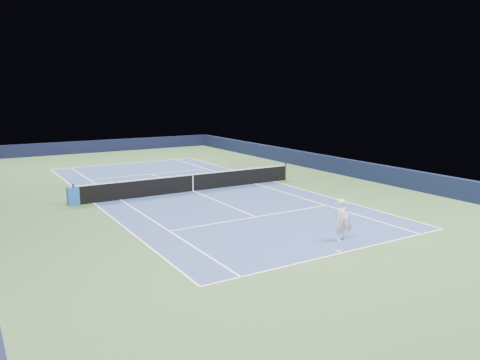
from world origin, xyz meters
TOP-DOWN VIEW (x-y plane):
  - ground at (0.00, 0.00)m, footprint 40.00×40.00m
  - wall_far at (0.00, 19.82)m, footprint 22.00×0.35m
  - wall_right at (10.82, 0.00)m, footprint 0.35×40.00m
  - court_surface at (0.00, 0.00)m, footprint 10.97×23.77m
  - baseline_far at (0.00, 11.88)m, footprint 10.97×0.08m
  - baseline_near at (0.00, -11.88)m, footprint 10.97×0.08m
  - sideline_doubles_right at (5.49, 0.00)m, footprint 0.08×23.77m
  - sideline_doubles_left at (-5.49, 0.00)m, footprint 0.08×23.77m
  - sideline_singles_right at (4.12, 0.00)m, footprint 0.08×23.77m
  - sideline_singles_left at (-4.12, 0.00)m, footprint 0.08×23.77m
  - service_line_far at (0.00, 6.40)m, footprint 8.23×0.08m
  - service_line_near at (0.00, -6.40)m, footprint 8.23×0.08m
  - center_service_line at (0.00, 0.00)m, footprint 0.08×12.80m
  - center_mark_far at (0.00, 11.73)m, footprint 0.08×0.30m
  - center_mark_near at (0.00, -11.73)m, footprint 0.08×0.30m
  - tennis_net at (0.00, 0.00)m, footprint 12.90×0.10m
  - sponsor_cube at (-6.40, 0.20)m, footprint 0.61×0.53m
  - tennis_player at (0.94, -10.83)m, footprint 0.78×1.27m

SIDE VIEW (x-z plane):
  - ground at x=0.00m, z-range 0.00..0.00m
  - court_surface at x=0.00m, z-range 0.00..0.01m
  - baseline_far at x=0.00m, z-range 0.01..0.01m
  - baseline_near at x=0.00m, z-range 0.01..0.01m
  - sideline_doubles_right at x=5.49m, z-range 0.01..0.01m
  - sideline_doubles_left at x=-5.49m, z-range 0.01..0.01m
  - sideline_singles_right at x=4.12m, z-range 0.01..0.01m
  - sideline_singles_left at x=-4.12m, z-range 0.01..0.01m
  - service_line_far at x=0.00m, z-range 0.01..0.01m
  - service_line_near at x=0.00m, z-range 0.01..0.01m
  - center_service_line at x=0.00m, z-range 0.01..0.01m
  - center_mark_far at x=0.00m, z-range 0.01..0.01m
  - center_mark_near at x=0.00m, z-range 0.01..0.01m
  - sponsor_cube at x=-6.40m, z-range 0.00..0.90m
  - tennis_net at x=0.00m, z-range -0.03..1.04m
  - wall_far at x=0.00m, z-range 0.00..1.10m
  - wall_right at x=10.82m, z-range 0.00..1.10m
  - tennis_player at x=0.94m, z-range -0.25..1.84m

